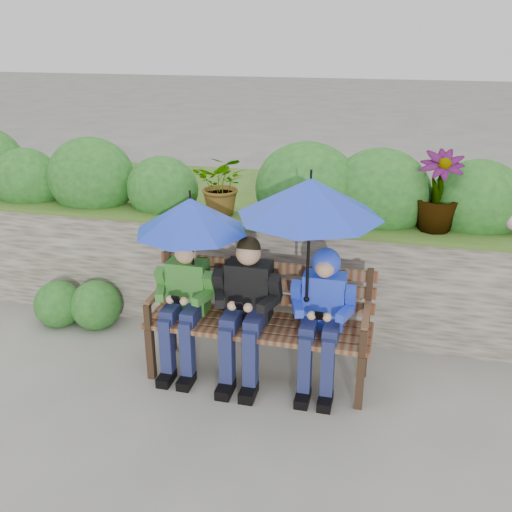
% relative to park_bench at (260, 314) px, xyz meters
% --- Properties ---
extents(ground, '(60.00, 60.00, 0.00)m').
position_rel_park_bench_xyz_m(ground, '(-0.07, 0.05, -0.53)').
color(ground, slate).
rests_on(ground, ground).
extents(garden_backdrop, '(8.00, 2.87, 1.88)m').
position_rel_park_bench_xyz_m(garden_backdrop, '(-0.02, 1.64, 0.11)').
color(garden_backdrop, '#544C42').
rests_on(garden_backdrop, ground).
extents(park_bench, '(1.76, 0.52, 0.93)m').
position_rel_park_bench_xyz_m(park_bench, '(0.00, 0.00, 0.00)').
color(park_bench, black).
rests_on(park_bench, ground).
extents(boy_left, '(0.48, 0.55, 1.10)m').
position_rel_park_bench_xyz_m(boy_left, '(-0.60, -0.08, 0.10)').
color(boy_left, '#418428').
rests_on(boy_left, ground).
extents(boy_middle, '(0.52, 0.60, 1.16)m').
position_rel_park_bench_xyz_m(boy_middle, '(-0.09, -0.09, 0.12)').
color(boy_middle, black).
rests_on(boy_middle, ground).
extents(boy_right, '(0.48, 0.58, 1.11)m').
position_rel_park_bench_xyz_m(boy_right, '(0.49, -0.07, 0.14)').
color(boy_right, blue).
rests_on(boy_right, ground).
extents(umbrella_left, '(0.87, 0.87, 0.80)m').
position_rel_park_bench_xyz_m(umbrella_left, '(-0.53, -0.03, 0.78)').
color(umbrella_left, blue).
rests_on(umbrella_left, ground).
extents(umbrella_right, '(1.05, 1.05, 1.00)m').
position_rel_park_bench_xyz_m(umbrella_right, '(0.38, -0.09, 1.00)').
color(umbrella_right, blue).
rests_on(umbrella_right, ground).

